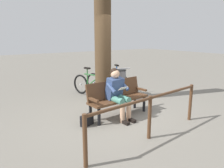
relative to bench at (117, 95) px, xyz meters
name	(u,v)px	position (x,y,z in m)	size (l,w,h in m)	color
ground_plane	(120,118)	(0.08, 0.23, -0.51)	(40.00, 40.00, 0.00)	slate
bench	(117,95)	(0.00, 0.00, 0.00)	(1.63, 0.61, 0.87)	#51331E
person_reading	(117,91)	(0.11, 0.17, 0.16)	(0.51, 0.79, 1.20)	#334772
handbag	(87,120)	(0.92, 0.16, -0.39)	(0.30, 0.14, 0.24)	black
tree_trunk	(103,31)	(-0.37, -1.22, 1.56)	(0.48, 0.48, 4.13)	#4C3823
litter_bin	(120,83)	(-1.09, -1.36, -0.07)	(0.41, 0.41, 0.88)	slate
bicycle_red	(119,82)	(-1.39, -1.85, -0.15)	(0.56, 1.65, 0.94)	black
bicycle_silver	(105,83)	(-0.85, -1.86, -0.15)	(0.68, 1.60, 0.94)	black
bicycle_black	(92,86)	(-0.31, -1.84, -0.15)	(0.62, 1.63, 0.94)	black
railing_fence	(150,109)	(0.22, 1.38, 0.08)	(2.97, 0.39, 0.85)	#51331E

